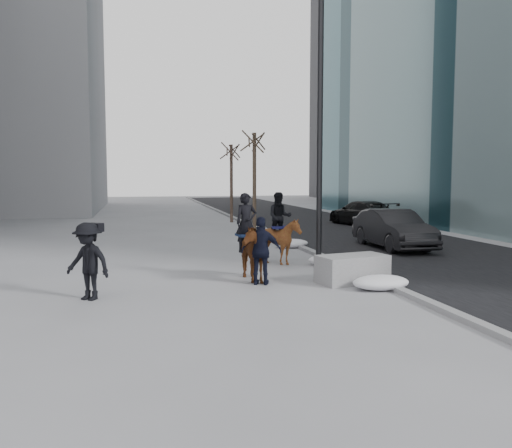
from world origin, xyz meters
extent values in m
plane|color=gray|center=(0.00, 0.00, 0.00)|extent=(120.00, 120.00, 0.00)
cube|color=black|center=(7.00, 10.00, 0.01)|extent=(8.00, 90.00, 0.01)
cube|color=gray|center=(3.00, 10.00, 0.06)|extent=(0.25, 90.00, 0.12)
cube|color=gray|center=(2.36, 0.16, 0.36)|extent=(1.97, 1.27, 0.73)
imported|color=black|center=(6.49, 6.10, 0.75)|extent=(1.66, 4.57, 1.50)
imported|color=black|center=(9.21, 15.39, 0.70)|extent=(2.68, 5.05, 1.40)
imported|color=#491F0E|center=(-0.26, 1.08, 0.76)|extent=(1.03, 1.89, 1.53)
imported|color=black|center=(-0.26, 1.23, 1.54)|extent=(0.62, 0.45, 1.60)
cube|color=#101D3C|center=(-0.26, 1.23, 1.20)|extent=(0.54, 0.61, 0.06)
imported|color=#47190E|center=(1.27, 3.36, 0.75)|extent=(1.43, 1.55, 1.49)
imported|color=black|center=(1.27, 3.51, 1.50)|extent=(0.85, 0.71, 1.56)
cube|color=#10113B|center=(1.27, 3.51, 1.17)|extent=(0.57, 0.64, 0.06)
imported|color=black|center=(-0.03, 0.43, 0.88)|extent=(1.11, 0.75, 1.75)
cylinder|color=orange|center=(-0.08, 0.98, 1.15)|extent=(0.04, 0.18, 0.07)
imported|color=black|center=(-4.23, -0.40, 0.88)|extent=(1.30, 1.19, 1.75)
cube|color=black|center=(-4.08, -0.15, 1.62)|extent=(0.42, 0.39, 0.20)
cylinder|color=black|center=(2.60, 3.56, 4.50)|extent=(0.18, 0.18, 9.00)
ellipsoid|color=silver|center=(2.70, -0.82, 0.18)|extent=(1.43, 0.91, 0.36)
ellipsoid|color=silver|center=(2.70, 13.27, 0.14)|extent=(1.09, 0.69, 0.28)
ellipsoid|color=silver|center=(2.70, 2.95, 0.16)|extent=(1.27, 0.81, 0.32)
ellipsoid|color=silver|center=(2.70, 7.10, 0.17)|extent=(1.35, 0.86, 0.34)
camera|label=1|loc=(-3.13, -12.97, 2.81)|focal=38.00mm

